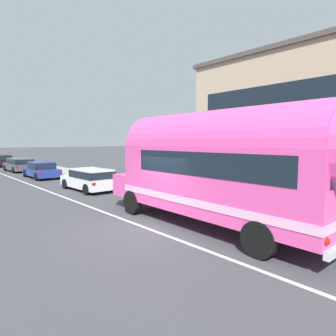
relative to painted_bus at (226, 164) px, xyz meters
The scene contains 8 objects.
ground_plane 3.48m from the painted_bus, 134.99° to the left, with size 300.00×300.00×0.00m, color #424247.
lane_markings 14.04m from the painted_bus, 90.51° to the left, with size 3.86×80.00×0.01m.
sidewalk_slab 12.49m from the painted_bus, 74.59° to the left, with size 2.76×90.00×0.15m, color #9E9B93.
painted_bus is the anchor object (origin of this frame).
car_lead 10.67m from the painted_bus, 88.82° to the left, with size 2.00×4.38×1.37m.
car_second 19.07m from the painted_bus, 90.00° to the left, with size 1.94×4.60×1.37m.
car_third 25.83m from the painted_bus, 89.95° to the left, with size 2.12×4.51×1.37m.
car_fourth 33.92m from the painted_bus, 89.85° to the left, with size 2.07×4.69×1.37m.
Camera 1 is at (-5.99, -7.84, 3.06)m, focal length 30.85 mm.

